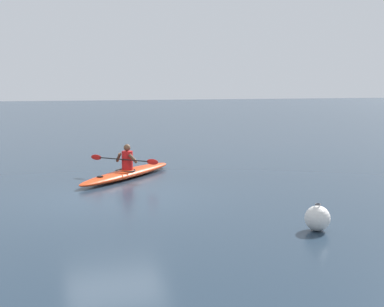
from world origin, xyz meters
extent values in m
plane|color=#1E2D3D|center=(0.00, 0.00, 0.00)|extent=(160.00, 160.00, 0.00)
ellipsoid|color=red|center=(-0.87, -2.79, 0.13)|extent=(3.73, 3.67, 0.26)
torus|color=black|center=(-0.78, -2.71, 0.24)|extent=(0.88, 0.88, 0.04)
cylinder|color=black|center=(0.11, -1.84, 0.25)|extent=(0.18, 0.18, 0.02)
cylinder|color=red|center=(-0.86, -2.78, 0.54)|extent=(0.34, 0.34, 0.57)
sphere|color=brown|center=(-0.86, -2.78, 0.94)|extent=(0.21, 0.21, 0.21)
cylinder|color=black|center=(-0.72, -2.64, 0.59)|extent=(1.48, 1.51, 0.03)
ellipsoid|color=red|center=(-1.45, -1.90, 0.59)|extent=(0.31, 0.31, 0.17)
ellipsoid|color=red|center=(0.01, -3.39, 0.59)|extent=(0.31, 0.31, 0.17)
cylinder|color=brown|center=(-0.99, -2.53, 0.62)|extent=(0.31, 0.18, 0.34)
cylinder|color=brown|center=(-0.61, -2.92, 0.62)|extent=(0.18, 0.32, 0.34)
sphere|color=silver|center=(-3.34, 4.14, 0.25)|extent=(0.50, 0.50, 0.50)
torus|color=#333338|center=(-3.34, 4.14, 0.53)|extent=(0.12, 0.12, 0.02)
camera|label=1|loc=(2.02, 12.79, 2.87)|focal=48.21mm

